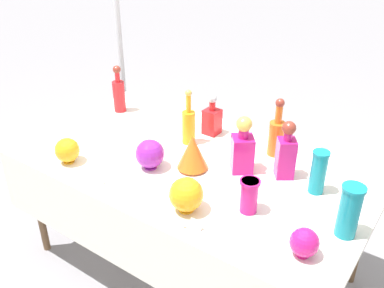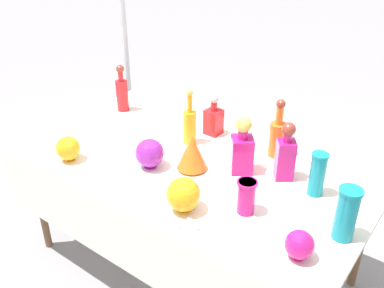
{
  "view_description": "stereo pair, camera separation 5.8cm",
  "coord_description": "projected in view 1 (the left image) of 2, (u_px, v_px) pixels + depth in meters",
  "views": [
    {
      "loc": [
        1.13,
        -1.61,
        1.97
      ],
      "look_at": [
        0.0,
        0.0,
        0.86
      ],
      "focal_mm": 40.0,
      "sensor_mm": 36.0,
      "label": 1
    },
    {
      "loc": [
        1.18,
        -1.58,
        1.97
      ],
      "look_at": [
        0.0,
        0.0,
        0.86
      ],
      "focal_mm": 40.0,
      "sensor_mm": 36.0,
      "label": 2
    }
  ],
  "objects": [
    {
      "name": "cardboard_box_behind_left",
      "position": [
        218.0,
        157.0,
        3.55
      ],
      "size": [
        0.45,
        0.45,
        0.35
      ],
      "color": "tan",
      "rests_on": "ground"
    },
    {
      "name": "tall_bottle_2",
      "position": [
        119.0,
        93.0,
        2.8
      ],
      "size": [
        0.08,
        0.08,
        0.31
      ],
      "color": "red",
      "rests_on": "display_table"
    },
    {
      "name": "fluted_vase_0",
      "position": [
        193.0,
        152.0,
        2.19
      ],
      "size": [
        0.16,
        0.16,
        0.19
      ],
      "color": "orange",
      "rests_on": "display_table"
    },
    {
      "name": "square_decanter_0",
      "position": [
        243.0,
        148.0,
        2.16
      ],
      "size": [
        0.15,
        0.15,
        0.31
      ],
      "color": "#C61972",
      "rests_on": "display_table"
    },
    {
      "name": "ground_plane",
      "position": [
        192.0,
        263.0,
        2.68
      ],
      "size": [
        40.0,
        40.0,
        0.0
      ],
      "primitive_type": "plane",
      "color": "gray"
    },
    {
      "name": "price_tag_center",
      "position": [
        179.0,
        223.0,
        1.82
      ],
      "size": [
        0.05,
        0.02,
        0.04
      ],
      "primitive_type": "cube",
      "rotation": [
        -0.21,
        0.0,
        0.2
      ],
      "color": "white",
      "rests_on": "display_table"
    },
    {
      "name": "slender_vase_0",
      "position": [
        249.0,
        195.0,
        1.88
      ],
      "size": [
        0.09,
        0.09,
        0.16
      ],
      "color": "#C61972",
      "rests_on": "display_table"
    },
    {
      "name": "canopy_pole",
      "position": [
        121.0,
        59.0,
        3.43
      ],
      "size": [
        0.18,
        0.18,
        2.28
      ],
      "color": "silver",
      "rests_on": "ground"
    },
    {
      "name": "round_bowl_1",
      "position": [
        186.0,
        195.0,
        1.89
      ],
      "size": [
        0.16,
        0.16,
        0.16
      ],
      "color": "orange",
      "rests_on": "display_table"
    },
    {
      "name": "round_bowl_2",
      "position": [
        67.0,
        150.0,
        2.26
      ],
      "size": [
        0.13,
        0.13,
        0.14
      ],
      "color": "orange",
      "rests_on": "display_table"
    },
    {
      "name": "round_bowl_3",
      "position": [
        150.0,
        154.0,
        2.2
      ],
      "size": [
        0.15,
        0.15,
        0.16
      ],
      "color": "purple",
      "rests_on": "display_table"
    },
    {
      "name": "tall_bottle_0",
      "position": [
        277.0,
        135.0,
        2.31
      ],
      "size": [
        0.09,
        0.09,
        0.33
      ],
      "color": "orange",
      "rests_on": "display_table"
    },
    {
      "name": "tall_bottle_1",
      "position": [
        189.0,
        125.0,
        2.42
      ],
      "size": [
        0.07,
        0.07,
        0.33
      ],
      "color": "orange",
      "rests_on": "display_table"
    },
    {
      "name": "slender_vase_2",
      "position": [
        350.0,
        210.0,
        1.73
      ],
      "size": [
        0.1,
        0.1,
        0.24
      ],
      "color": "teal",
      "rests_on": "display_table"
    },
    {
      "name": "price_tag_right",
      "position": [
        99.0,
        180.0,
        2.11
      ],
      "size": [
        0.06,
        0.02,
        0.04
      ],
      "primitive_type": "cube",
      "rotation": [
        -0.21,
        0.0,
        0.18
      ],
      "color": "white",
      "rests_on": "display_table"
    },
    {
      "name": "round_bowl_0",
      "position": [
        304.0,
        242.0,
        1.65
      ],
      "size": [
        0.12,
        0.12,
        0.12
      ],
      "color": "#C61972",
      "rests_on": "display_table"
    },
    {
      "name": "slender_vase_1",
      "position": [
        319.0,
        171.0,
        2.0
      ],
      "size": [
        0.08,
        0.08,
        0.22
      ],
      "color": "teal",
      "rests_on": "display_table"
    },
    {
      "name": "square_decanter_1",
      "position": [
        286.0,
        153.0,
        2.11
      ],
      "size": [
        0.12,
        0.12,
        0.31
      ],
      "color": "#C61972",
      "rests_on": "display_table"
    },
    {
      "name": "price_tag_left",
      "position": [
        196.0,
        224.0,
        1.81
      ],
      "size": [
        0.06,
        0.02,
        0.04
      ],
      "primitive_type": "cube",
      "rotation": [
        -0.21,
        0.0,
        0.04
      ],
      "color": "white",
      "rests_on": "display_table"
    },
    {
      "name": "display_table",
      "position": [
        187.0,
        173.0,
        2.31
      ],
      "size": [
        1.91,
        1.07,
        0.76
      ],
      "color": "white",
      "rests_on": "ground"
    },
    {
      "name": "square_decanter_2",
      "position": [
        212.0,
        119.0,
        2.54
      ],
      "size": [
        0.09,
        0.09,
        0.25
      ],
      "color": "red",
      "rests_on": "display_table"
    }
  ]
}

